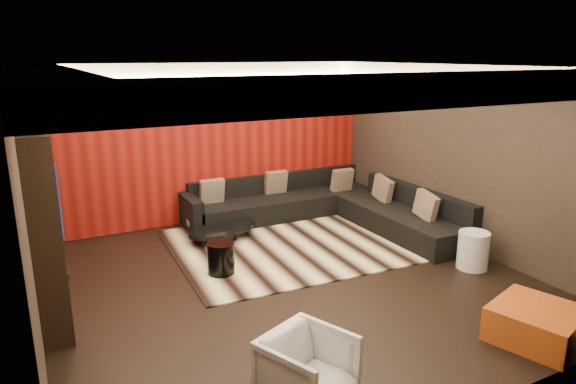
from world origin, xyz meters
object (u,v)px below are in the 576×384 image
drum_stool (221,258)px  white_side_table (473,250)px  coffee_table (223,233)px  armchair (308,370)px  sectional_sofa (327,208)px  orange_ottoman (536,324)px

drum_stool → white_side_table: bearing=-23.9°
drum_stool → white_side_table: white_side_table is taller
coffee_table → white_side_table: white_side_table is taller
armchair → sectional_sofa: size_ratio=0.19×
coffee_table → armchair: 4.22m
coffee_table → drum_stool: (-0.49, -1.26, 0.11)m
orange_ottoman → drum_stool: bearing=127.3°
coffee_table → white_side_table: (2.74, -2.69, 0.14)m
white_side_table → coffee_table: bearing=135.5°
white_side_table → armchair: size_ratio=0.76×
coffee_table → drum_stool: 1.36m
orange_ottoman → armchair: size_ratio=1.19×
coffee_table → sectional_sofa: 1.97m
orange_ottoman → white_side_table: bearing=63.1°
coffee_table → armchair: size_ratio=1.76×
drum_stool → sectional_sofa: sectional_sofa is taller
white_side_table → sectional_sofa: (-0.77, 2.68, -0.00)m
drum_stool → armchair: (-0.27, -2.89, 0.08)m
orange_ottoman → coffee_table: bearing=113.3°
armchair → orange_ottoman: bearing=-27.7°
drum_stool → orange_ottoman: 3.92m
armchair → sectional_sofa: bearing=33.6°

